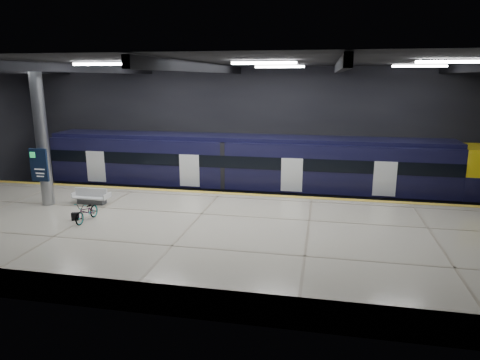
# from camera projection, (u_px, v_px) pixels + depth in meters

# --- Properties ---
(ground) EXTENTS (30.00, 30.00, 0.00)m
(ground) POSITION_uv_depth(u_px,v_px,m) (208.00, 229.00, 21.26)
(ground) COLOR black
(ground) RESTS_ON ground
(room_shell) EXTENTS (30.10, 16.10, 8.05)m
(room_shell) POSITION_uv_depth(u_px,v_px,m) (205.00, 113.00, 19.93)
(room_shell) COLOR black
(room_shell) RESTS_ON ground
(platform) EXTENTS (30.00, 11.00, 1.10)m
(platform) POSITION_uv_depth(u_px,v_px,m) (192.00, 236.00, 18.75)
(platform) COLOR beige
(platform) RESTS_ON ground
(safety_strip) EXTENTS (30.00, 0.40, 0.01)m
(safety_strip) POSITION_uv_depth(u_px,v_px,m) (221.00, 193.00, 23.63)
(safety_strip) COLOR gold
(safety_strip) RESTS_ON platform
(rails) EXTENTS (30.00, 1.52, 0.16)m
(rails) POSITION_uv_depth(u_px,v_px,m) (231.00, 197.00, 26.49)
(rails) COLOR gray
(rails) RESTS_ON ground
(train) EXTENTS (29.40, 2.84, 3.79)m
(train) POSITION_uv_depth(u_px,v_px,m) (273.00, 168.00, 25.53)
(train) COLOR black
(train) RESTS_ON ground
(bench) EXTENTS (1.84, 0.79, 0.80)m
(bench) POSITION_uv_depth(u_px,v_px,m) (92.00, 198.00, 21.61)
(bench) COLOR #595B60
(bench) RESTS_ON platform
(bicycle) EXTENTS (0.64, 1.72, 0.90)m
(bicycle) POSITION_uv_depth(u_px,v_px,m) (87.00, 211.00, 18.92)
(bicycle) COLOR #99999E
(bicycle) RESTS_ON platform
(pannier_bag) EXTENTS (0.34, 0.26, 0.35)m
(pannier_bag) POSITION_uv_depth(u_px,v_px,m) (75.00, 216.00, 19.09)
(pannier_bag) COLOR black
(pannier_bag) RESTS_ON platform
(info_column) EXTENTS (0.90, 0.78, 6.90)m
(info_column) POSITION_uv_depth(u_px,v_px,m) (41.00, 138.00, 20.75)
(info_column) COLOR #9EA0A5
(info_column) RESTS_ON platform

